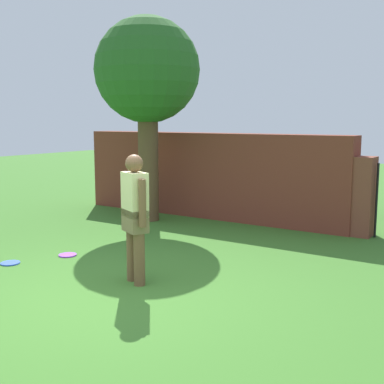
% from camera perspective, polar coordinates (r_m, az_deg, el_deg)
% --- Properties ---
extents(ground_plane, '(40.00, 40.00, 0.00)m').
position_cam_1_polar(ground_plane, '(6.03, -10.17, -11.66)').
color(ground_plane, '#3D7528').
extents(brick_wall, '(6.07, 0.50, 1.76)m').
position_cam_1_polar(brick_wall, '(10.48, 1.91, 1.92)').
color(brick_wall, brown).
rests_on(brick_wall, ground).
extents(tree, '(2.07, 2.07, 4.04)m').
position_cam_1_polar(tree, '(10.12, -5.12, 13.26)').
color(tree, brown).
rests_on(tree, ground).
extents(person, '(0.49, 0.36, 1.62)m').
position_cam_1_polar(person, '(6.23, -6.52, -2.36)').
color(person, brown).
rests_on(person, ground).
extents(frisbee_blue, '(0.27, 0.27, 0.02)m').
position_cam_1_polar(frisbee_blue, '(7.66, -19.99, -7.61)').
color(frisbee_blue, blue).
rests_on(frisbee_blue, ground).
extents(frisbee_purple, '(0.27, 0.27, 0.02)m').
position_cam_1_polar(frisbee_purple, '(7.85, -13.99, -6.97)').
color(frisbee_purple, purple).
rests_on(frisbee_purple, ground).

